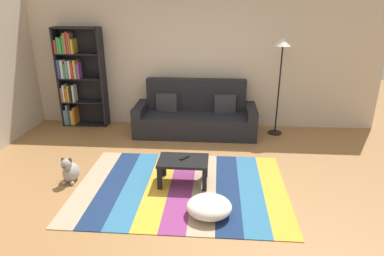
% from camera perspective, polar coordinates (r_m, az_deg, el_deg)
% --- Properties ---
extents(ground_plane, '(14.00, 14.00, 0.00)m').
position_cam_1_polar(ground_plane, '(4.73, 0.01, -9.86)').
color(ground_plane, '#9E7042').
extents(back_wall, '(6.80, 0.10, 2.70)m').
position_cam_1_polar(back_wall, '(6.69, 1.70, 11.73)').
color(back_wall, beige).
rests_on(back_wall, ground_plane).
extents(rug, '(2.84, 2.03, 0.01)m').
position_cam_1_polar(rug, '(4.71, -1.82, -9.95)').
color(rug, tan).
rests_on(rug, ground_plane).
extents(couch, '(2.26, 0.80, 1.00)m').
position_cam_1_polar(couch, '(6.43, 0.57, 2.03)').
color(couch, black).
rests_on(couch, ground_plane).
extents(bookshelf, '(0.90, 0.28, 1.93)m').
position_cam_1_polar(bookshelf, '(7.07, -18.93, 8.25)').
color(bookshelf, black).
rests_on(bookshelf, ground_plane).
extents(coffee_table, '(0.68, 0.46, 0.35)m').
position_cam_1_polar(coffee_table, '(4.68, -1.48, -6.10)').
color(coffee_table, black).
rests_on(coffee_table, rug).
extents(pouf, '(0.54, 0.50, 0.22)m').
position_cam_1_polar(pouf, '(4.11, 2.90, -13.09)').
color(pouf, white).
rests_on(pouf, rug).
extents(dog, '(0.22, 0.35, 0.40)m').
position_cam_1_polar(dog, '(5.08, -19.82, -6.80)').
color(dog, '#9E998E').
rests_on(dog, ground_plane).
extents(standing_lamp, '(0.32, 0.32, 1.79)m').
position_cam_1_polar(standing_lamp, '(6.32, 14.92, 11.83)').
color(standing_lamp, black).
rests_on(standing_lamp, ground_plane).
extents(tv_remote, '(0.12, 0.15, 0.02)m').
position_cam_1_polar(tv_remote, '(4.68, -1.29, -5.02)').
color(tv_remote, black).
rests_on(tv_remote, coffee_table).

